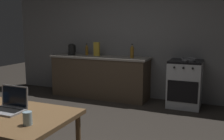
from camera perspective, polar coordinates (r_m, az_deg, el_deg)
back_wall at (r=5.52m, az=7.09°, el=7.75°), size 6.40×0.10×2.69m
kitchen_counter at (r=5.60m, az=-2.64°, el=-1.43°), size 2.16×0.64×0.89m
stove_oven at (r=5.09m, az=15.84°, el=-2.91°), size 0.60×0.62×0.89m
dining_table at (r=2.62m, az=-22.62°, el=-10.29°), size 1.27×0.80×0.72m
laptop at (r=2.64m, az=-21.87°, el=-7.44°), size 0.32×0.24×0.23m
electric_kettle at (r=5.86m, az=-8.93°, el=4.51°), size 0.18×0.16×0.25m
bottle at (r=5.19m, az=4.47°, el=4.16°), size 0.08×0.08×0.29m
frying_pan at (r=4.99m, az=16.64°, el=2.29°), size 0.27×0.44×0.05m
drinking_glass at (r=2.22m, az=-18.22°, el=-10.15°), size 0.08×0.08×0.11m
cereal_box at (r=5.57m, az=-3.42°, el=4.66°), size 0.13×0.05×0.29m
bottle_b at (r=5.76m, az=-5.62°, el=4.52°), size 0.07×0.07×0.26m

